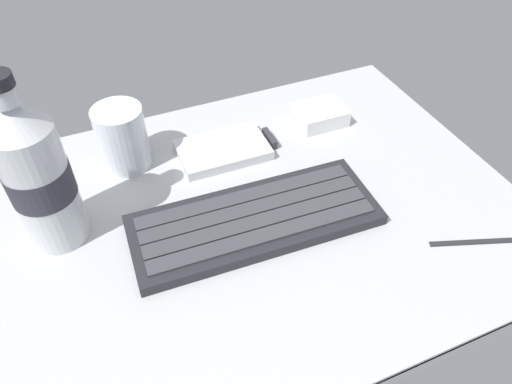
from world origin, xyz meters
TOP-DOWN VIEW (x-y plane):
  - ground_plane at (0.00, -0.23)cm, footprint 64.00×48.00cm
  - keyboard at (-1.04, -2.09)cm, footprint 29.44×12.21cm
  - handheld_device at (0.66, 11.50)cm, footprint 12.89×7.80cm
  - juice_cup at (-12.42, 14.74)cm, footprint 6.40×6.40cm
  - water_bottle at (-22.16, 5.30)cm, footprint 6.73×6.73cm
  - charger_block at (15.70, 12.95)cm, footprint 7.08×5.69cm
  - stylus_pen at (20.47, -14.32)cm, footprint 9.20×3.80cm

SIDE VIEW (x-z plane):
  - ground_plane at x=0.00cm, z-range -2.39..0.41cm
  - stylus_pen at x=20.47cm, z-range 0.00..0.70cm
  - handheld_device at x=0.66cm, z-range -0.02..1.48cm
  - keyboard at x=-1.04cm, z-range -0.04..1.66cm
  - charger_block at x=15.70cm, z-range 0.00..2.40cm
  - juice_cup at x=-12.42cm, z-range -0.34..8.16cm
  - water_bottle at x=-22.16cm, z-range -1.39..19.41cm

